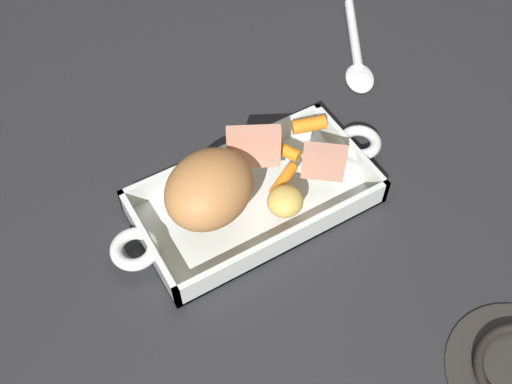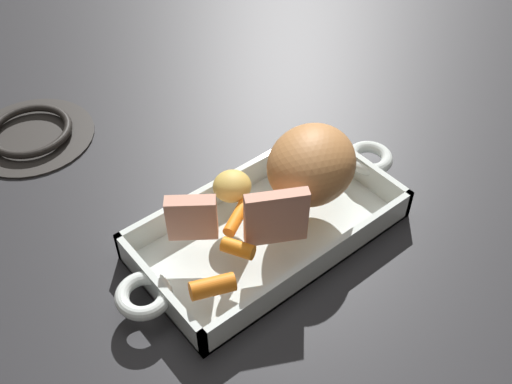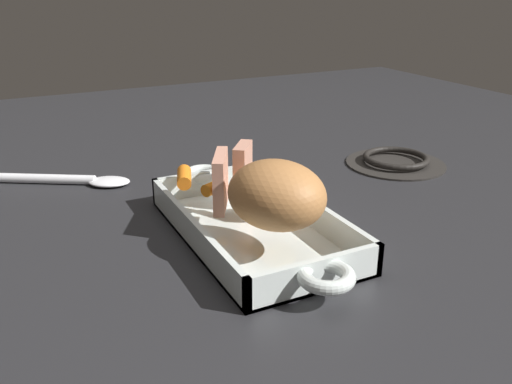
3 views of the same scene
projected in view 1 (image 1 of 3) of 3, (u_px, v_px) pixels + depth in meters
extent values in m
plane|color=#232326|center=(255.00, 205.00, 0.91)|extent=(2.38, 2.38, 0.00)
cube|color=silver|center=(255.00, 203.00, 0.90)|extent=(0.36, 0.19, 0.01)
cube|color=silver|center=(287.00, 241.00, 0.84)|extent=(0.36, 0.01, 0.05)
cube|color=silver|center=(225.00, 156.00, 0.94)|extent=(0.36, 0.01, 0.05)
cube|color=silver|center=(149.00, 247.00, 0.84)|extent=(0.01, 0.19, 0.05)
cube|color=silver|center=(349.00, 152.00, 0.94)|extent=(0.01, 0.19, 0.05)
torus|color=silver|center=(135.00, 249.00, 0.82)|extent=(0.07, 0.07, 0.02)
torus|color=silver|center=(360.00, 142.00, 0.94)|extent=(0.07, 0.07, 0.02)
ellipsoid|color=#B07440|center=(209.00, 189.00, 0.81)|extent=(0.17, 0.16, 0.09)
cube|color=tan|center=(254.00, 147.00, 0.87)|extent=(0.08, 0.05, 0.08)
cube|color=tan|center=(324.00, 162.00, 0.86)|extent=(0.06, 0.05, 0.06)
cylinder|color=orange|center=(309.00, 125.00, 0.93)|extent=(0.06, 0.04, 0.03)
cylinder|color=orange|center=(283.00, 180.00, 0.87)|extent=(0.06, 0.04, 0.02)
cylinder|color=orange|center=(287.00, 151.00, 0.90)|extent=(0.04, 0.05, 0.02)
ellipsoid|color=gold|center=(285.00, 201.00, 0.83)|extent=(0.05, 0.05, 0.04)
cylinder|color=white|center=(353.00, 33.00, 1.14)|extent=(0.11, 0.17, 0.02)
ellipsoid|color=white|center=(360.00, 78.00, 1.07)|extent=(0.08, 0.09, 0.01)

